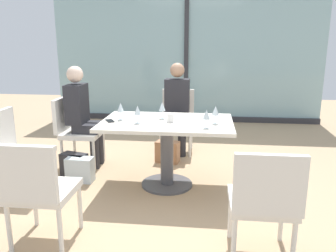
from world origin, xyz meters
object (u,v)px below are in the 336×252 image
object	(u,v)px
chair_side_end	(16,147)
coffee_cup	(170,118)
wine_glass_2	(121,108)
handbag_2	(80,170)
wine_glass_3	(206,115)
chair_front_right	(264,198)
wine_glass_0	(138,111)
handbag_1	(167,152)
person_far_left	(82,112)
person_near_window	(177,104)
wine_glass_4	(162,107)
wine_glass_1	(216,111)
chair_far_left	(75,127)
chair_near_window	(177,117)
dining_table_main	(167,137)
cell_phone_on_table	(110,121)
chair_front_left	(37,187)
handbag_0	(74,165)

from	to	relation	value
chair_side_end	coffee_cup	xyz separation A→B (m)	(1.57, 0.30, 0.28)
wine_glass_2	handbag_2	world-z (taller)	wine_glass_2
chair_side_end	wine_glass_3	xyz separation A→B (m)	(1.94, 0.08, 0.37)
chair_front_right	wine_glass_3	size ratio (longest dim) A/B	4.70
coffee_cup	wine_glass_2	bearing A→B (deg)	176.29
wine_glass_0	handbag_1	xyz separation A→B (m)	(0.21, 0.86, -0.72)
chair_front_right	person_far_left	distance (m)	2.64
person_near_window	wine_glass_4	bearing A→B (deg)	-93.45
wine_glass_1	wine_glass_2	xyz separation A→B (m)	(-1.00, 0.06, 0.00)
chair_far_left	wine_glass_0	xyz separation A→B (m)	(0.94, -0.63, 0.37)
person_far_left	wine_glass_1	size ratio (longest dim) A/B	6.81
wine_glass_4	chair_near_window	bearing A→B (deg)	86.87
wine_glass_3	handbag_2	world-z (taller)	wine_glass_3
dining_table_main	wine_glass_0	distance (m)	0.44
wine_glass_1	cell_phone_on_table	bearing A→B (deg)	-179.18
chair_near_window	handbag_1	size ratio (longest dim) A/B	2.90
chair_side_end	chair_front_left	size ratio (longest dim) A/B	1.00
wine_glass_0	dining_table_main	bearing A→B (deg)	24.09
chair_front_right	handbag_0	world-z (taller)	chair_front_right
person_near_window	coffee_cup	world-z (taller)	person_near_window
handbag_0	chair_front_left	bearing A→B (deg)	-63.20
wine_glass_3	handbag_0	bearing A→B (deg)	166.07
handbag_1	cell_phone_on_table	bearing A→B (deg)	-110.07
handbag_0	dining_table_main	bearing A→B (deg)	9.18
person_near_window	handbag_1	distance (m)	0.71
chair_side_end	wine_glass_4	distance (m)	1.57
dining_table_main	handbag_2	xyz separation A→B (m)	(-0.99, -0.01, -0.42)
chair_far_left	wine_glass_1	distance (m)	1.86
wine_glass_1	handbag_1	bearing A→B (deg)	126.35
coffee_cup	cell_phone_on_table	distance (m)	0.64
chair_side_end	chair_front_left	world-z (taller)	same
chair_front_left	person_far_left	xyz separation A→B (m)	(-0.29, 1.77, 0.20)
coffee_cup	dining_table_main	bearing A→B (deg)	140.64
cell_phone_on_table	handbag_0	size ratio (longest dim) A/B	0.48
dining_table_main	chair_front_left	bearing A→B (deg)	-123.07
chair_side_end	wine_glass_3	world-z (taller)	wine_glass_3
cell_phone_on_table	wine_glass_1	bearing A→B (deg)	-28.41
dining_table_main	handbag_1	world-z (taller)	dining_table_main
handbag_0	chair_side_end	bearing A→B (deg)	-117.31
chair_near_window	handbag_0	xyz separation A→B (m)	(-1.11, -1.15, -0.36)
wine_glass_2	coffee_cup	xyz separation A→B (m)	(0.54, -0.03, -0.09)
person_far_left	coffee_cup	size ratio (longest dim) A/B	14.00
chair_near_window	handbag_1	xyz separation A→B (m)	(-0.08, -0.54, -0.36)
dining_table_main	person_near_window	bearing A→B (deg)	90.00
person_near_window	coffee_cup	distance (m)	1.20
chair_side_end	wine_glass_1	size ratio (longest dim) A/B	4.70
wine_glass_3	wine_glass_4	distance (m)	0.60
wine_glass_0	wine_glass_4	size ratio (longest dim) A/B	1.00
handbag_2	chair_side_end	bearing A→B (deg)	-147.68
coffee_cup	cell_phone_on_table	bearing A→B (deg)	-176.06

